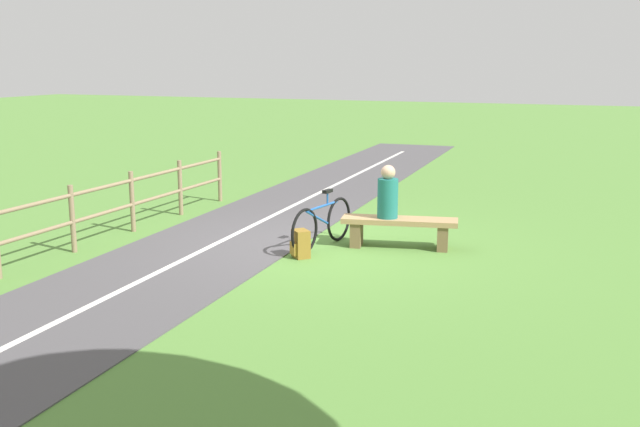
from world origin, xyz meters
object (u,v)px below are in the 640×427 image
(person_seated, at_px, (388,194))
(bicycle, at_px, (322,224))
(backpack, at_px, (300,244))
(bench, at_px, (399,227))

(person_seated, relative_size, bicycle, 0.48)
(bicycle, distance_m, backpack, 0.69)
(person_seated, bearing_deg, bench, -180.00)
(person_seated, bearing_deg, bicycle, 12.44)
(person_seated, relative_size, backpack, 1.99)
(bench, relative_size, bicycle, 1.06)
(bench, distance_m, person_seated, 0.54)
(person_seated, xyz_separation_m, backpack, (1.00, 1.07, -0.62))
(bicycle, height_order, backpack, bicycle)
(person_seated, height_order, bicycle, person_seated)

